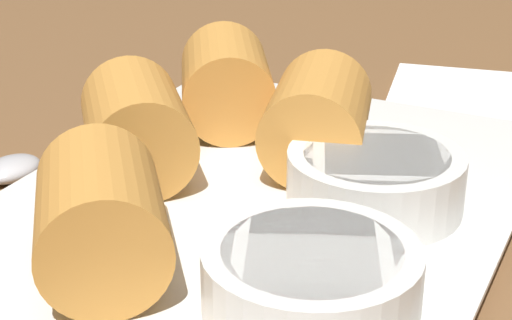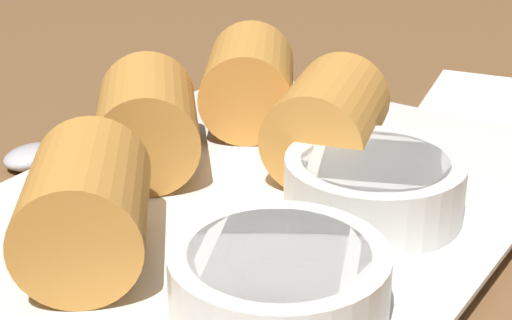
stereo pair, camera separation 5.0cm
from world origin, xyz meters
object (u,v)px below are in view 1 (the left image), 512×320
Objects in this scene: serving_plate at (256,212)px; napkin at (455,94)px; dipping_bowl_near at (375,178)px; dipping_bowl_far at (311,278)px.

serving_plate is 2.70× the size of napkin.
dipping_bowl_far is at bearing 4.03° from dipping_bowl_near.
dipping_bowl_far is (10.07, 0.71, 0.00)cm from dipping_bowl_near.
dipping_bowl_far reaches higher than napkin.
napkin is at bearing -176.76° from dipping_bowl_far.
serving_plate is at bearing -141.84° from dipping_bowl_far.
dipping_bowl_far is (8.27, 6.50, 2.37)cm from serving_plate.
dipping_bowl_near reaches higher than napkin.
dipping_bowl_near is at bearing -175.97° from dipping_bowl_far.
serving_plate reaches higher than napkin.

